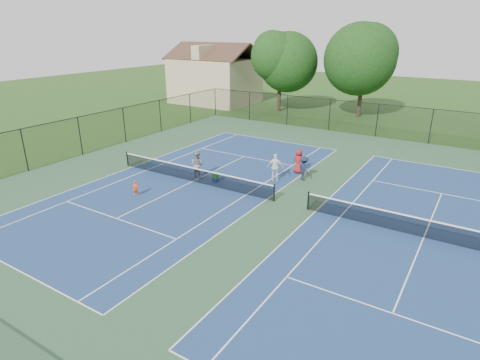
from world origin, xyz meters
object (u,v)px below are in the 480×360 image
Objects in this scene: tree_back_a at (280,59)px; child_player at (136,188)px; clapboard_house at (215,79)px; bystander_a at (276,167)px; bystander_b at (304,168)px; ball_crate at (216,180)px; tree_back_b at (364,55)px; ball_hopper at (216,175)px; bystander_c at (299,161)px; instructor at (197,165)px.

tree_back_a reaches higher than child_player.
bystander_a is (20.42, -21.91, -2.19)m from clapboard_house.
child_player is 0.59× the size of bystander_b.
child_player is at bearing -62.95° from clapboard_house.
ball_crate is at bearing 75.06° from bystander_b.
bystander_b is at bearing -43.53° from clapboard_house.
bystander_a is at bearing 72.95° from bystander_b.
tree_back_b is 27.36× the size of ball_hopper.
clapboard_house reaches higher than child_player.
ball_crate is (-4.66, -3.38, -0.66)m from bystander_b.
tree_back_b is 0.93× the size of clapboard_house.
clapboard_house is 29.91m from ball_hopper.
clapboard_house is 30.39m from bystander_b.
bystander_a is 4.92× the size of ball_hopper.
bystander_c is 4.72× the size of ball_crate.
instructor is at bearing -97.25° from tree_back_b.
bystander_b is 5.77m from ball_hopper.
tree_back_a reaches higher than bystander_a.
bystander_c is 5.89m from ball_crate.
tree_back_b is (9.00, 2.00, 0.56)m from tree_back_a.
tree_back_b is at bearing 63.06° from child_player.
ball_crate is (17.31, -24.25, -2.95)m from clapboard_house.
tree_back_b is at bearing -43.11° from bystander_b.
clapboard_house is 11.44× the size of child_player.
tree_back_b is 22.82m from bystander_b.
tree_back_a is 25.00m from ball_hopper.
bystander_c is at bearing -59.44° from tree_back_a.
tree_back_a reaches higher than clapboard_house.
tree_back_b is 26.03m from instructor.
bystander_b is (11.97, -19.87, -5.23)m from tree_back_a.
clapboard_house is 6.71× the size of bystander_b.
bystander_b reaches higher than ball_hopper.
instructor is 5.17m from bystander_a.
tree_back_b reaches higher than tree_back_a.
clapboard_house reaches higher than instructor.
ball_hopper is at bearing 40.03° from child_player.
instructor is at bearing 178.13° from ball_hopper.
instructor is 4.90× the size of ball_hopper.
clapboard_house is 32.26m from child_player.
tree_back_a is 9.24m from tree_back_b.
instructor is 5.04× the size of ball_crate.
bystander_a is 1.12× the size of bystander_b.
clapboard_house is (-19.00, -1.00, -3.50)m from tree_back_b.
child_player is 0.56× the size of bystander_c.
tree_back_b is 21.67m from bystander_c.
clapboard_house is 28.98m from instructor.
bystander_c is 5.87m from ball_hopper.
bystander_a is (10.42, -20.91, -5.14)m from tree_back_a.
tree_back_a reaches higher than instructor.
ball_hopper is (1.51, -0.05, -0.43)m from instructor.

